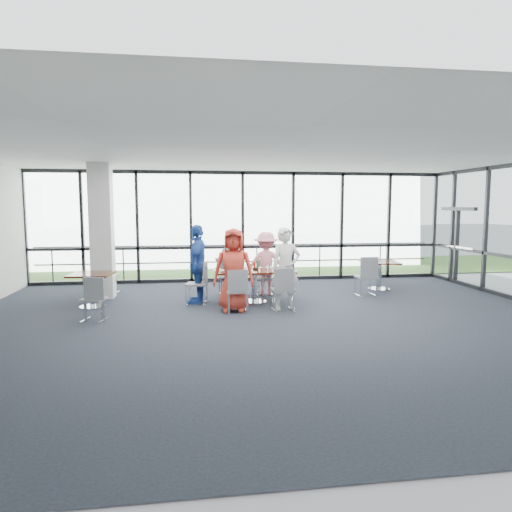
{
  "coord_description": "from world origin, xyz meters",
  "views": [
    {
      "loc": [
        -1.5,
        -8.25,
        2.19
      ],
      "look_at": [
        -0.09,
        1.65,
        1.1
      ],
      "focal_mm": 32.0,
      "sensor_mm": 36.0,
      "label": 1
    }
  ],
  "objects": [
    {
      "name": "floor",
      "position": [
        0.0,
        0.0,
        -0.01
      ],
      "size": [
        12.0,
        10.0,
        0.02
      ],
      "primitive_type": "cube",
      "color": "black",
      "rests_on": "ground"
    },
    {
      "name": "ceiling",
      "position": [
        0.0,
        0.0,
        3.2
      ],
      "size": [
        12.0,
        10.0,
        0.04
      ],
      "primitive_type": "cube",
      "color": "white",
      "rests_on": "ground"
    },
    {
      "name": "wall_front",
      "position": [
        0.0,
        -5.0,
        1.6
      ],
      "size": [
        12.0,
        0.1,
        3.2
      ],
      "primitive_type": "cube",
      "color": "silver",
      "rests_on": "ground"
    },
    {
      "name": "curtain_wall_back",
      "position": [
        0.0,
        5.0,
        1.6
      ],
      "size": [
        12.0,
        0.1,
        3.2
      ],
      "primitive_type": "cube",
      "color": "white",
      "rests_on": "ground"
    },
    {
      "name": "exit_door",
      "position": [
        6.0,
        3.75,
        1.05
      ],
      "size": [
        0.12,
        1.6,
        2.1
      ],
      "primitive_type": "cube",
      "color": "black",
      "rests_on": "ground"
    },
    {
      "name": "structural_column",
      "position": [
        -3.6,
        3.0,
        1.6
      ],
      "size": [
        0.5,
        0.5,
        3.2
      ],
      "primitive_type": "cube",
      "color": "silver",
      "rests_on": "ground"
    },
    {
      "name": "apron",
      "position": [
        0.0,
        10.0,
        -0.02
      ],
      "size": [
        80.0,
        70.0,
        0.02
      ],
      "primitive_type": "cube",
      "color": "slate",
      "rests_on": "ground"
    },
    {
      "name": "grass_strip",
      "position": [
        0.0,
        8.0,
        0.01
      ],
      "size": [
        80.0,
        5.0,
        0.01
      ],
      "primitive_type": "cube",
      "color": "#3A5D22",
      "rests_on": "ground"
    },
    {
      "name": "hangar_main",
      "position": [
        4.0,
        32.0,
        3.0
      ],
      "size": [
        24.0,
        10.0,
        6.0
      ],
      "primitive_type": "cube",
      "color": "white",
      "rests_on": "ground"
    },
    {
      "name": "guard_rail",
      "position": [
        0.0,
        5.6,
        0.5
      ],
      "size": [
        12.0,
        0.06,
        0.06
      ],
      "primitive_type": "cylinder",
      "rotation": [
        0.0,
        1.57,
        0.0
      ],
      "color": "#2D2D33",
      "rests_on": "ground"
    },
    {
      "name": "main_table",
      "position": [
        -0.09,
        1.95,
        0.61
      ],
      "size": [
        1.79,
        0.99,
        0.75
      ],
      "rotation": [
        0.0,
        0.0,
        -0.0
      ],
      "color": "#36100A",
      "rests_on": "ground"
    },
    {
      "name": "side_table_left",
      "position": [
        -3.65,
        1.91,
        0.63
      ],
      "size": [
        0.95,
        0.95,
        0.75
      ],
      "rotation": [
        0.0,
        0.0,
        -0.11
      ],
      "color": "#36100A",
      "rests_on": "ground"
    },
    {
      "name": "side_table_right",
      "position": [
        3.4,
        3.07,
        0.64
      ],
      "size": [
        1.02,
        1.02,
        0.75
      ],
      "rotation": [
        0.0,
        0.0,
        -0.13
      ],
      "color": "#36100A",
      "rests_on": "ground"
    },
    {
      "name": "diner_near_left",
      "position": [
        -0.63,
        1.13,
        0.87
      ],
      "size": [
        0.93,
        0.68,
        1.74
      ],
      "primitive_type": "imported",
      "rotation": [
        0.0,
        0.0,
        -0.15
      ],
      "color": "red",
      "rests_on": "ground"
    },
    {
      "name": "diner_near_right",
      "position": [
        0.48,
        1.15,
        0.88
      ],
      "size": [
        0.69,
        0.54,
        1.75
      ],
      "primitive_type": "imported",
      "rotation": [
        0.0,
        0.0,
        0.12
      ],
      "color": "silver",
      "rests_on": "ground"
    },
    {
      "name": "diner_far_left",
      "position": [
        -0.56,
        2.74,
        0.81
      ],
      "size": [
        0.88,
        0.67,
        1.62
      ],
      "primitive_type": "imported",
      "rotation": [
        0.0,
        0.0,
        2.88
      ],
      "color": "gray",
      "rests_on": "ground"
    },
    {
      "name": "diner_far_right",
      "position": [
        0.32,
        2.75,
        0.78
      ],
      "size": [
        1.05,
        0.6,
        1.57
      ],
      "primitive_type": "imported",
      "rotation": [
        0.0,
        0.0,
        3.06
      ],
      "color": "pink",
      "rests_on": "ground"
    },
    {
      "name": "diner_end",
      "position": [
        -1.36,
        2.02,
        0.89
      ],
      "size": [
        0.74,
        1.13,
        1.79
      ],
      "primitive_type": "imported",
      "rotation": [
        0.0,
        0.0,
        -1.74
      ],
      "color": "#254FAA",
      "rests_on": "ground"
    },
    {
      "name": "chair_main_nl",
      "position": [
        -0.57,
        1.04,
        0.44
      ],
      "size": [
        0.44,
        0.44,
        0.88
      ],
      "primitive_type": null,
      "rotation": [
        0.0,
        0.0,
        0.02
      ],
      "color": "gray",
      "rests_on": "ground"
    },
    {
      "name": "chair_main_nr",
      "position": [
        0.39,
        1.0,
        0.45
      ],
      "size": [
        0.47,
        0.47,
        0.9
      ],
      "primitive_type": null,
      "rotation": [
        0.0,
        0.0,
        0.07
      ],
      "color": "gray",
      "rests_on": "ground"
    },
    {
      "name": "chair_main_fl",
      "position": [
        -0.61,
        2.87,
        0.46
      ],
      "size": [
        0.48,
        0.48,
        0.92
      ],
      "primitive_type": null,
      "rotation": [
        0.0,
        0.0,
        3.07
      ],
      "color": "gray",
      "rests_on": "ground"
    },
    {
      "name": "chair_main_fr",
      "position": [
        0.28,
        2.8,
        0.42
      ],
      "size": [
        0.43,
        0.43,
        0.85
      ],
      "primitive_type": null,
      "rotation": [
        0.0,
        0.0,
        3.1
      ],
      "color": "gray",
      "rests_on": "ground"
    },
    {
      "name": "chair_main_end",
      "position": [
        -1.39,
        1.93,
        0.46
      ],
      "size": [
        0.53,
        0.53,
        0.92
      ],
      "primitive_type": null,
      "rotation": [
        0.0,
        0.0,
        -1.77
      ],
      "color": "gray",
      "rests_on": "ground"
    },
    {
      "name": "chair_spare_la",
      "position": [
        -3.37,
        0.68,
        0.42
      ],
      "size": [
        0.51,
        0.51,
        0.85
      ],
      "primitive_type": null,
      "rotation": [
        0.0,
        0.0,
        -0.26
      ],
      "color": "gray",
      "rests_on": "ground"
    },
    {
      "name": "chair_spare_lb",
      "position": [
        -3.58,
        3.49,
        0.43
      ],
      "size": [
        0.51,
        0.51,
        0.87
      ],
      "primitive_type": null,
      "rotation": [
        0.0,
        0.0,
        2.91
      ],
      "color": "gray",
      "rests_on": "ground"
    },
    {
      "name": "chair_spare_r",
      "position": [
        2.73,
        2.3,
        0.48
      ],
      "size": [
        0.48,
        0.48,
        0.96
      ],
      "primitive_type": null,
      "rotation": [
        0.0,
        0.0,
        0.03
      ],
      "color": "gray",
      "rests_on": "ground"
    },
    {
      "name": "plate_nl",
      "position": [
        -0.63,
        1.6,
        0.76
      ],
      "size": [
        0.28,
        0.28,
        0.01
      ],
      "primitive_type": "cylinder",
      "color": "white",
      "rests_on": "main_table"
    },
    {
      "name": "plate_nr",
      "position": [
        0.42,
        1.68,
        0.76
      ],
      "size": [
        0.24,
        0.24,
        0.01
      ],
      "primitive_type": "cylinder",
      "color": "white",
      "rests_on": "main_table"
    },
    {
      "name": "plate_fl",
      "position": [
        -0.49,
        2.22,
        0.76
      ],
      "size": [
        0.28,
        0.28,
        0.01
      ],
      "primitive_type": "cylinder",
      "color": "white",
      "rests_on": "main_table"
    },
    {
      "name": "plate_fr",
      "position": [
        0.34,
        2.25,
        0.76
      ],
      "size": [
        0.27,
        0.27,
        0.01
      ],
      "primitive_type": "cylinder",
      "color": "white",
      "rests_on": "main_table"
    },
    {
      "name": "plate_end",
      "position": [
        -0.89,
        1.92,
        0.76
      ],
      "size": [
        0.27,
        0.27,
        0.01
      ],
      "primitive_type": "cylinder",
      "color": "white",
      "rests_on": "main_table"
    },
    {
      "name": "tumbler_a",
      "position": [
        -0.33,
        1.74,
        0.81
      ],
      "size": [
        0.06,
        0.06,
        0.13
      ],
      "primitive_type": "cylinder",
      "color": "white",
      "rests_on": "main_table"
    },
    {
      "name": "tumbler_b",
      "position": [
        0.22,
        1.8,
        0.82
      ],
      "size": [
        0.07,
        0.07,
        0.13
      ],
      "primitive_type": "cylinder",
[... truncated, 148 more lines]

